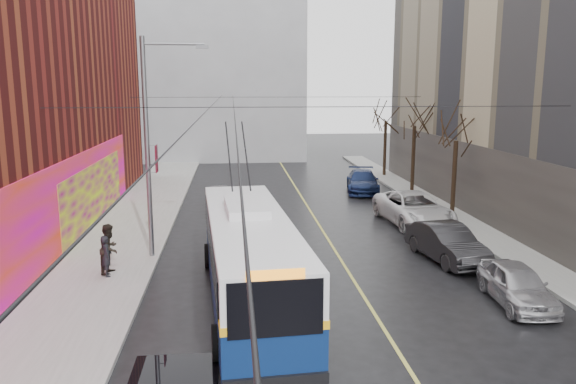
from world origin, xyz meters
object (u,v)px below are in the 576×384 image
tree_near (457,126)px  trolleybus (250,257)px  streetlight_pole (151,143)px  parked_car_a (517,285)px  pedestrian_a (107,256)px  parked_car_d (362,181)px  tree_mid (415,114)px  tree_far (386,111)px  parked_car_c (414,209)px  pedestrian_b (110,249)px  following_car (220,197)px  parked_car_b (447,243)px

tree_near → trolleybus: size_ratio=0.53×
streetlight_pole → trolleybus: 7.15m
trolleybus → parked_car_a: bearing=-10.8°
trolleybus → pedestrian_a: bearing=148.5°
parked_car_d → streetlight_pole: bearing=-121.2°
tree_mid → parked_car_d: 5.59m
tree_mid → tree_far: 7.00m
parked_car_a → parked_car_c: bearing=94.0°
streetlight_pole → parked_car_a: 14.55m
parked_car_c → parked_car_d: bearing=88.7°
streetlight_pole → pedestrian_a: streetlight_pole is taller
pedestrian_b → following_car: bearing=-3.8°
pedestrian_a → tree_far: bearing=-53.5°
tree_far → parked_car_a: (-2.64, -26.16, -4.47)m
tree_far → parked_car_c: tree_far is taller
streetlight_pole → parked_car_c: size_ratio=1.52×
tree_far → parked_car_c: bearing=-99.6°
streetlight_pole → parked_car_c: streetlight_pole is taller
parked_car_d → pedestrian_a: bearing=-119.8°
tree_far → parked_car_a: size_ratio=1.67×
tree_mid → trolleybus: bearing=-122.1°
parked_car_c → parked_car_d: 9.04m
tree_mid → parked_car_a: 19.87m
streetlight_pole → tree_mid: (15.14, 13.00, 0.41)m
streetlight_pole → pedestrian_b: 4.52m
tree_far → parked_car_b: bearing=-98.5°
tree_near → pedestrian_a: tree_near is taller
tree_near → pedestrian_b: 18.82m
parked_car_a → tree_mid: bearing=86.5°
parked_car_a → following_car: size_ratio=0.99×
tree_mid → pedestrian_a: bearing=-137.1°
parked_car_a → pedestrian_b: 14.49m
tree_far → parked_car_d: size_ratio=1.30×
trolleybus → following_car: bearing=90.8°
trolleybus → parked_car_b: size_ratio=2.62×
pedestrian_a → trolleybus: bearing=-134.4°
parked_car_d → parked_car_a: bearing=-78.6°
parked_car_d → pedestrian_a: (-13.39, -16.19, 0.19)m
pedestrian_a → pedestrian_b: bearing=-24.5°
parked_car_b → pedestrian_b: 13.37m
tree_mid → parked_car_b: size_ratio=1.46×
parked_car_c → following_car: 11.17m
streetlight_pole → tree_mid: bearing=40.7°
tree_mid → parked_car_c: size_ratio=1.13×
tree_near → parked_car_c: (-2.58, -1.25, -4.15)m
parked_car_b → following_car: (-9.46, 10.95, -0.08)m
parked_car_b → parked_car_d: (0.00, 15.16, -0.02)m
streetlight_pole → following_car: bearing=75.5°
pedestrian_a → tree_near: bearing=-80.1°
tree_near → parked_car_d: size_ratio=1.27×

